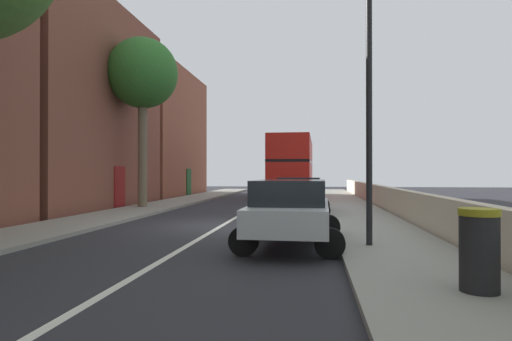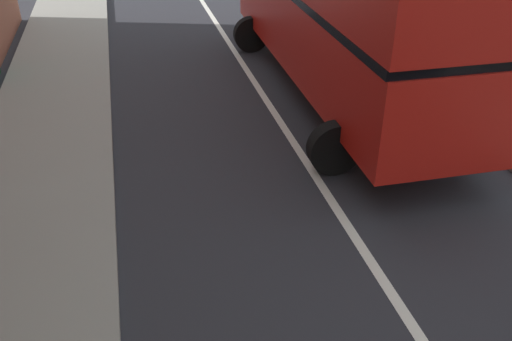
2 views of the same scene
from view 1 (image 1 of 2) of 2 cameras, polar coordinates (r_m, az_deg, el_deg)
The scene contains 11 objects.
ground_plane at distance 14.56m, azimuth -4.51°, elevation -7.31°, with size 84.00×84.00×0.00m, color #28282D.
road_centre_line at distance 14.56m, azimuth -4.51°, elevation -7.30°, with size 0.16×54.00×0.01m, color silver.
sidewalk_left at distance 16.28m, azimuth -21.74°, elevation -6.34°, with size 2.60×60.00×0.12m, color gray.
sidewalk_right at distance 14.37m, azimuth 15.14°, elevation -7.15°, with size 2.60×60.00×0.12m, color gray.
boundary_wall_right at distance 14.60m, azimuth 21.20°, elevation -5.03°, with size 0.36×54.00×1.13m, color beige.
double_decker_bus at distance 29.26m, azimuth 4.92°, elevation 0.80°, with size 3.68×10.43×4.06m.
parked_car_black_right_1 at distance 18.25m, azimuth 5.89°, elevation -3.03°, with size 2.60×4.51×1.58m.
parked_car_silver_right_3 at distance 10.31m, azimuth 4.67°, elevation -5.07°, with size 2.53×4.50×1.60m.
street_tree_left_0 at distance 22.30m, azimuth -14.87°, elevation 12.20°, with size 3.43×3.43×8.32m.
lamppost_right at distance 10.31m, azimuth 14.84°, elevation 11.08°, with size 0.32×0.32×6.31m.
litter_bin_right at distance 6.77m, azimuth 27.61°, elevation -9.34°, with size 0.55×0.55×1.15m.
Camera 1 is at (3.00, -14.14, 1.76)m, focal length 30.00 mm.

